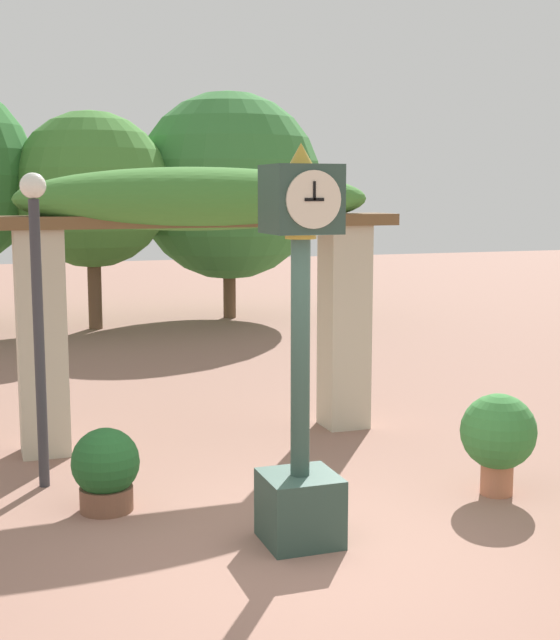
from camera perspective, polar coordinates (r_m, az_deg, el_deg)
ground_plane at (r=7.30m, az=1.77°, el=-14.48°), size 60.00×60.00×0.00m
pedestal_clock at (r=7.05m, az=1.33°, el=-3.28°), size 0.59×0.59×3.19m
pergola at (r=9.99m, az=-5.13°, el=5.31°), size 4.61×1.10×3.09m
potted_plant_near_right at (r=8.15m, az=-11.10°, el=-9.31°), size 0.61×0.61×0.75m
potted_plant_far_left at (r=8.60m, az=13.80°, el=-7.17°), size 0.71×0.71×0.96m
lamp_post at (r=8.64m, az=-15.28°, el=1.69°), size 0.24×0.24×2.99m
tree_line at (r=19.16m, az=-11.57°, el=8.57°), size 10.06×4.30×5.09m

